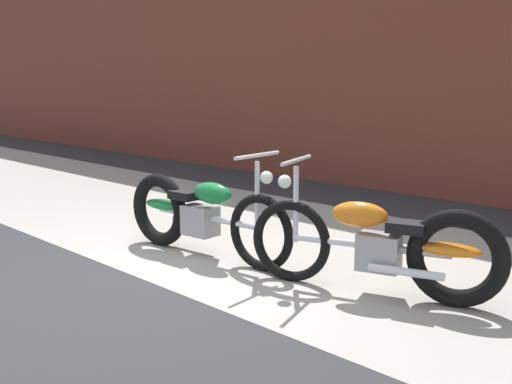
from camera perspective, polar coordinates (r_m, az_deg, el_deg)
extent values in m
plane|color=#2D2D30|center=(4.98, -10.47, -8.54)|extent=(80.00, 80.00, 0.00)
cube|color=#9E998E|center=(6.11, 3.06, -4.77)|extent=(36.00, 3.50, 0.01)
cube|color=brown|center=(8.83, 18.73, 15.70)|extent=(36.00, 0.50, 4.98)
torus|color=black|center=(5.09, 0.48, -3.96)|extent=(0.68, 0.14, 0.68)
torus|color=black|center=(5.96, -9.37, -1.71)|extent=(0.74, 0.20, 0.73)
cylinder|color=silver|center=(5.49, -4.84, -2.48)|extent=(1.23, 0.17, 0.06)
cube|color=#99999E|center=(5.56, -5.44, -2.76)|extent=(0.34, 0.25, 0.28)
ellipsoid|color=#197A38|center=(5.39, -4.27, -0.11)|extent=(0.46, 0.23, 0.20)
ellipsoid|color=#197A38|center=(5.91, -9.06, -1.21)|extent=(0.45, 0.22, 0.10)
cube|color=black|center=(5.65, -6.93, -0.29)|extent=(0.30, 0.23, 0.08)
cylinder|color=silver|center=(5.04, 0.12, -0.48)|extent=(0.05, 0.05, 0.62)
cylinder|color=silver|center=(4.99, 0.13, 3.58)|extent=(0.09, 0.58, 0.03)
sphere|color=white|center=(4.95, 1.03, 1.43)|extent=(0.11, 0.11, 0.11)
cylinder|color=silver|center=(5.84, -6.08, -2.92)|extent=(0.55, 0.11, 0.06)
torus|color=black|center=(4.83, 3.40, -4.77)|extent=(0.67, 0.29, 0.68)
torus|color=black|center=(4.51, 18.93, -6.13)|extent=(0.73, 0.35, 0.73)
cylinder|color=silver|center=(4.62, 10.90, -5.15)|extent=(1.19, 0.44, 0.06)
cube|color=#99999E|center=(4.61, 11.84, -5.73)|extent=(0.37, 0.31, 0.28)
ellipsoid|color=orange|center=(4.58, 10.04, -2.16)|extent=(0.48, 0.32, 0.20)
ellipsoid|color=orange|center=(4.50, 18.34, -5.34)|extent=(0.47, 0.31, 0.10)
cube|color=black|center=(4.51, 14.41, -3.30)|extent=(0.33, 0.28, 0.08)
cylinder|color=silver|center=(4.74, 3.89, -1.21)|extent=(0.06, 0.06, 0.62)
cylinder|color=silver|center=(4.68, 3.94, 3.10)|extent=(0.21, 0.56, 0.03)
sphere|color=white|center=(4.75, 2.80, 1.02)|extent=(0.11, 0.11, 0.11)
cylinder|color=silver|center=(4.45, 14.34, -7.53)|extent=(0.54, 0.23, 0.06)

